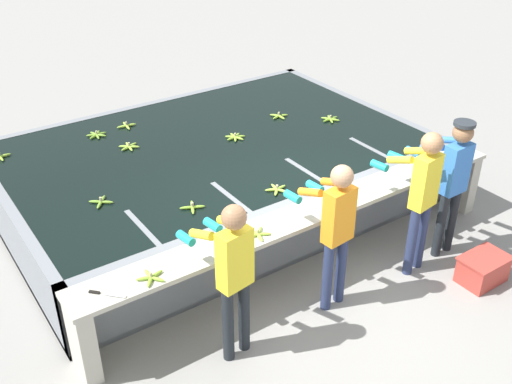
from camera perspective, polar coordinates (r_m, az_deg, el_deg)
name	(u,v)px	position (r m, az deg, el deg)	size (l,w,h in m)	color
ground_plane	(319,284)	(6.88, 6.01, -8.69)	(80.00, 80.00, 0.00)	gray
wash_tank	(214,172)	(8.20, -4.03, 1.88)	(5.46, 3.68, 0.86)	gray
work_ledge	(309,228)	(6.65, 5.06, -3.45)	(5.46, 0.45, 0.86)	#B7B2A3
worker_0	(233,268)	(5.42, -2.25, -7.25)	(0.47, 0.74, 1.68)	#1E2328
worker_1	(336,224)	(6.06, 7.59, -3.03)	(0.45, 0.73, 1.68)	navy
worker_2	(422,190)	(6.74, 15.51, 0.21)	(0.47, 0.74, 1.75)	navy
worker_3	(453,175)	(7.16, 18.21, 1.54)	(0.41, 0.72, 1.72)	#1E2328
banana_bunch_floating_0	(192,207)	(6.58, -6.08, -1.44)	(0.27, 0.27, 0.08)	#7FAD33
banana_bunch_floating_1	(101,202)	(6.85, -14.54, -0.91)	(0.24, 0.24, 0.08)	#75A333
banana_bunch_floating_2	(97,135)	(8.49, -14.93, 5.29)	(0.28, 0.28, 0.08)	#75A333
banana_bunch_floating_3	(279,116)	(8.81, 2.19, 7.27)	(0.28, 0.26, 0.08)	#8CB738
banana_bunch_floating_4	(235,137)	(8.14, -2.00, 5.26)	(0.28, 0.28, 0.08)	#8CB738
banana_bunch_floating_5	(129,147)	(8.04, -12.00, 4.26)	(0.27, 0.28, 0.08)	#93BC3D
banana_bunch_floating_6	(330,119)	(8.76, 7.09, 6.91)	(0.28, 0.27, 0.08)	#7FAD33
banana_bunch_floating_7	(0,157)	(8.27, -23.22, 3.11)	(0.28, 0.28, 0.08)	#8CB738
banana_bunch_floating_8	(277,189)	(6.88, 2.01, 0.25)	(0.27, 0.27, 0.08)	#9EC642
banana_bunch_floating_9	(126,126)	(8.67, -12.24, 6.19)	(0.28, 0.28, 0.08)	#9EC642
banana_bunch_ledge_0	(258,234)	(6.10, 0.16, -4.01)	(0.27, 0.28, 0.08)	#9EC642
banana_bunch_ledge_1	(151,277)	(5.61, -9.95, -8.01)	(0.28, 0.27, 0.08)	#8CB738
knife_0	(457,150)	(8.22, 18.61, 3.83)	(0.32, 0.19, 0.02)	silver
knife_1	(102,293)	(5.54, -14.48, -9.32)	(0.26, 0.27, 0.02)	silver
crate	(483,269)	(7.26, 20.80, -6.87)	(0.55, 0.39, 0.32)	#B73D33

